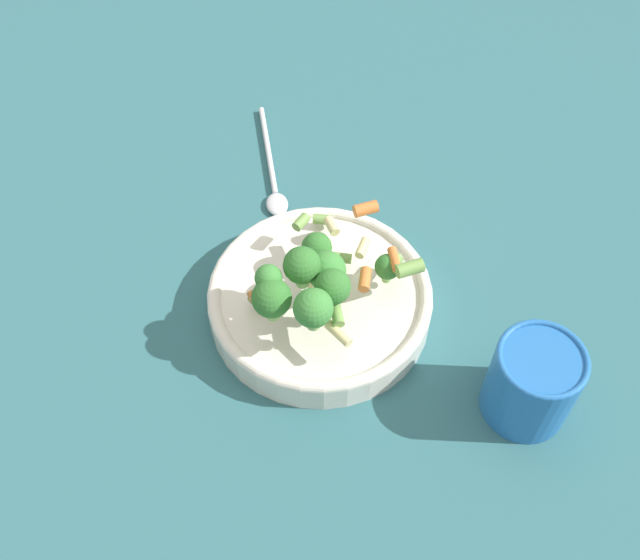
{
  "coord_description": "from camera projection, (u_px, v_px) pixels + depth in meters",
  "views": [
    {
      "loc": [
        0.31,
        -0.33,
        0.66
      ],
      "look_at": [
        0.0,
        0.0,
        0.06
      ],
      "focal_mm": 42.0,
      "sensor_mm": 36.0,
      "label": 1
    }
  ],
  "objects": [
    {
      "name": "ground_plane",
      "position": [
        320.0,
        311.0,
        0.8
      ],
      "size": [
        3.0,
        3.0,
        0.0
      ],
      "primitive_type": "plane",
      "color": "#2D6066"
    },
    {
      "name": "spoon",
      "position": [
        273.0,
        179.0,
        0.91
      ],
      "size": [
        0.16,
        0.13,
        0.01
      ],
      "rotation": [
        0.0,
        0.0,
        5.62
      ],
      "color": "silver",
      "rests_on": "ground_plane"
    },
    {
      "name": "cup",
      "position": [
        533.0,
        382.0,
        0.7
      ],
      "size": [
        0.08,
        0.08,
        0.09
      ],
      "color": "#2366B2",
      "rests_on": "ground_plane"
    },
    {
      "name": "bowl",
      "position": [
        320.0,
        299.0,
        0.78
      ],
      "size": [
        0.23,
        0.23,
        0.04
      ],
      "color": "silver",
      "rests_on": "ground_plane"
    },
    {
      "name": "pasta_salad",
      "position": [
        316.0,
        278.0,
        0.72
      ],
      "size": [
        0.15,
        0.18,
        0.08
      ],
      "color": "#8CB766",
      "rests_on": "bowl"
    }
  ]
}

